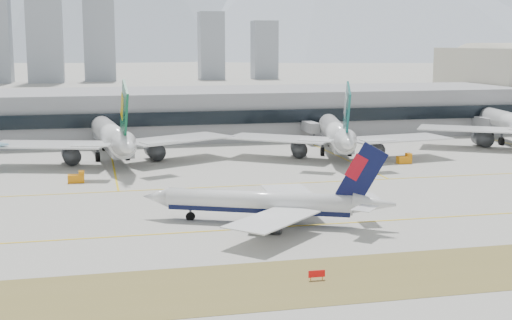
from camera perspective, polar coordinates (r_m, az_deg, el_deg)
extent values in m
plane|color=#9E9C94|center=(123.88, 2.68, -4.72)|extent=(3000.00, 3000.00, 0.00)
cube|color=olive|center=(94.71, 7.99, -9.28)|extent=(360.00, 18.00, 0.06)
cube|color=yellow|center=(119.22, 3.34, -5.28)|extent=(360.00, 0.45, 0.04)
cube|color=yellow|center=(152.25, -0.37, -2.03)|extent=(360.00, 0.45, 0.04)
cylinder|color=white|center=(119.88, 0.21, -3.33)|extent=(30.12, 16.08, 3.44)
cube|color=black|center=(120.09, 0.21, -3.77)|extent=(29.33, 15.35, 1.55)
cone|color=white|center=(124.55, -8.02, -2.94)|extent=(5.80, 5.12, 3.44)
cone|color=white|center=(117.72, 9.46, -3.48)|extent=(7.79, 6.01, 3.44)
cube|color=white|center=(128.52, 2.80, -2.71)|extent=(8.44, 17.27, 0.21)
cube|color=white|center=(122.08, 8.92, -2.88)|extent=(3.57, 5.13, 0.14)
cylinder|color=#3F4247|center=(126.13, 1.79, -3.82)|extent=(5.85, 4.51, 2.58)
cube|color=#3F4247|center=(125.90, 1.79, -3.36)|extent=(2.10, 1.13, 1.20)
cube|color=white|center=(110.15, 1.34, -4.75)|extent=(17.64, 17.35, 0.21)
cube|color=white|center=(113.35, 8.72, -3.83)|extent=(5.51, 5.63, 0.14)
cylinder|color=#3F4247|center=(113.96, 0.73, -5.25)|extent=(5.85, 4.51, 2.58)
cube|color=#3F4247|center=(113.70, 0.73, -4.75)|extent=(2.10, 1.13, 1.20)
cube|color=#090E3C|center=(116.84, 8.45, -1.15)|extent=(7.88, 3.78, 10.78)
cube|color=#B30B1D|center=(116.67, 8.04, -0.57)|extent=(3.66, 1.92, 4.62)
cylinder|color=#3F4247|center=(123.30, -5.27, -4.32)|extent=(0.41, 0.41, 2.07)
cylinder|color=black|center=(123.40, -5.27, -4.52)|extent=(1.66, 1.19, 1.55)
cylinder|color=#3F4247|center=(118.23, 0.42, -4.88)|extent=(0.41, 0.41, 2.07)
cylinder|color=black|center=(118.33, 0.42, -5.09)|extent=(1.66, 1.19, 1.55)
cylinder|color=#3F4247|center=(122.49, 0.81, -4.38)|extent=(0.41, 0.41, 2.07)
cylinder|color=black|center=(122.60, 0.81, -4.57)|extent=(1.66, 1.19, 1.55)
cylinder|color=white|center=(188.38, -11.50, 1.97)|extent=(10.26, 44.83, 5.88)
cube|color=slate|center=(188.59, -11.48, 1.48)|extent=(9.30, 43.86, 2.65)
cone|color=white|center=(213.65, -12.38, 2.80)|extent=(6.53, 7.34, 5.88)
cone|color=white|center=(161.59, -10.27, 1.07)|extent=(6.83, 10.42, 5.88)
cube|color=white|center=(184.77, -6.34, 1.68)|extent=(31.01, 24.58, 0.35)
cube|color=white|center=(164.61, -7.74, 1.44)|extent=(9.28, 7.27, 0.24)
cylinder|color=#3F4247|center=(187.04, -8.10, 0.74)|extent=(5.12, 7.81, 4.41)
cube|color=#3F4247|center=(186.79, -8.11, 1.28)|extent=(0.75, 3.12, 2.06)
cube|color=white|center=(180.73, -16.22, 1.19)|extent=(30.73, 20.35, 0.35)
cube|color=white|center=(162.44, -13.04, 1.17)|extent=(8.97, 5.98, 0.24)
cylinder|color=#3F4247|center=(184.39, -14.57, 0.41)|extent=(5.12, 7.81, 4.41)
cube|color=#3F4247|center=(184.13, -14.60, 0.95)|extent=(0.75, 3.12, 2.06)
cube|color=#0B5331|center=(163.79, -10.50, 3.63)|extent=(1.75, 12.29, 15.77)
cube|color=gold|center=(164.85, -10.58, 4.26)|extent=(1.19, 5.58, 6.75)
cylinder|color=#3F4247|center=(205.63, -12.06, 1.24)|extent=(0.71, 0.71, 3.53)
cylinder|color=black|center=(205.73, -12.05, 1.04)|extent=(1.29, 2.74, 2.65)
cylinder|color=#3F4247|center=(187.38, -12.56, 0.44)|extent=(0.71, 0.71, 3.53)
cylinder|color=black|center=(187.49, -12.55, 0.22)|extent=(1.29, 2.74, 2.65)
cylinder|color=#3F4247|center=(188.33, -10.25, 0.56)|extent=(0.71, 0.71, 3.53)
cylinder|color=black|center=(188.44, -10.24, 0.34)|extent=(1.29, 2.74, 2.65)
cylinder|color=white|center=(193.84, 6.41, 2.23)|extent=(15.35, 42.89, 5.65)
cube|color=slate|center=(194.04, 6.40, 1.78)|extent=(14.33, 41.87, 2.54)
cone|color=white|center=(218.18, 5.73, 3.04)|extent=(7.01, 7.66, 5.65)
cone|color=white|center=(168.03, 7.35, 1.36)|extent=(7.69, 10.55, 5.65)
cube|color=white|center=(190.05, 11.19, 1.71)|extent=(28.70, 16.39, 0.34)
cube|color=white|center=(170.77, 9.73, 1.57)|extent=(8.23, 4.79, 0.23)
cylinder|color=#3F4247|center=(192.34, 9.51, 0.92)|extent=(5.77, 7.91, 4.24)
cube|color=#3F4247|center=(192.10, 9.52, 1.42)|extent=(1.10, 2.99, 1.98)
cube|color=white|center=(186.70, 1.94, 1.75)|extent=(29.33, 25.84, 0.34)
cube|color=white|center=(168.98, 4.80, 1.59)|extent=(8.92, 7.66, 0.23)
cylinder|color=#3F4247|center=(190.15, 3.45, 0.93)|extent=(5.77, 7.91, 4.24)
cube|color=#3F4247|center=(189.90, 3.45, 1.44)|extent=(1.10, 2.99, 1.98)
cube|color=#135652|center=(170.16, 7.27, 3.74)|extent=(3.22, 11.62, 15.16)
cube|color=#AEB4B7|center=(171.18, 7.24, 4.33)|extent=(1.83, 5.33, 6.49)
cylinder|color=#3F4247|center=(210.44, 5.92, 1.56)|extent=(0.68, 0.68, 3.39)
cylinder|color=black|center=(210.54, 5.92, 1.37)|extent=(1.55, 2.70, 2.54)
cylinder|color=#3F4247|center=(192.93, 5.34, 0.86)|extent=(0.68, 0.68, 3.39)
cylinder|color=black|center=(193.03, 5.33, 0.65)|extent=(1.55, 2.70, 2.54)
cylinder|color=#3F4247|center=(193.71, 7.50, 0.85)|extent=(0.68, 0.68, 3.39)
cylinder|color=black|center=(193.82, 7.50, 0.65)|extent=(1.55, 2.70, 2.54)
cone|color=white|center=(249.63, 17.61, 3.49)|extent=(6.91, 7.65, 5.85)
cube|color=white|center=(214.46, 16.66, 2.40)|extent=(30.62, 25.72, 0.35)
cylinder|color=#3F4247|center=(219.39, 17.65, 1.66)|extent=(5.58, 8.01, 4.38)
cube|color=#3F4247|center=(219.18, 17.68, 2.11)|extent=(0.96, 3.10, 2.05)
cylinder|color=#3F4247|center=(242.08, 18.28, 2.17)|extent=(0.70, 0.70, 3.51)
cylinder|color=black|center=(242.17, 18.27, 2.00)|extent=(1.46, 2.77, 2.63)
cylinder|color=#3F4247|center=(224.09, 19.04, 1.59)|extent=(0.70, 0.70, 3.51)
cylinder|color=black|center=(224.18, 19.03, 1.40)|extent=(1.46, 2.77, 2.63)
cube|color=gray|center=(234.02, -4.95, 3.79)|extent=(280.00, 42.00, 15.00)
cube|color=black|center=(212.82, -4.13, 3.37)|extent=(280.00, 1.20, 4.00)
cube|color=beige|center=(288.84, 16.69, 5.81)|extent=(2.00, 57.00, 27.90)
cube|color=red|center=(92.72, 4.88, -9.06)|extent=(2.20, 0.15, 0.90)
cylinder|color=orange|center=(92.69, 4.40, -9.48)|extent=(0.10, 0.10, 0.50)
cylinder|color=orange|center=(93.16, 5.35, -9.39)|extent=(0.10, 0.10, 0.50)
cube|color=orange|center=(183.45, 11.76, 0.01)|extent=(3.50, 2.00, 1.80)
cube|color=orange|center=(183.77, 12.11, 0.39)|extent=(1.20, 1.80, 1.00)
cylinder|color=black|center=(182.33, 11.52, -0.22)|extent=(0.70, 0.30, 0.70)
cylinder|color=black|center=(183.76, 11.31, -0.14)|extent=(0.70, 0.30, 0.70)
cylinder|color=black|center=(183.33, 12.20, -0.19)|extent=(0.70, 0.30, 0.70)
cylinder|color=black|center=(184.76, 11.99, -0.11)|extent=(0.70, 0.30, 0.70)
cube|color=orange|center=(159.88, -14.20, -1.45)|extent=(3.50, 2.00, 1.80)
cube|color=orange|center=(159.64, -13.79, -1.01)|extent=(1.20, 1.80, 1.00)
cylinder|color=black|center=(159.23, -14.63, -1.72)|extent=(0.70, 0.30, 0.70)
cylinder|color=black|center=(160.80, -14.62, -1.61)|extent=(0.70, 0.30, 0.70)
cylinder|color=black|center=(159.17, -13.77, -1.68)|extent=(0.70, 0.30, 0.70)
cylinder|color=black|center=(160.74, -13.76, -1.58)|extent=(0.70, 0.30, 0.70)
cube|color=#89919D|center=(567.08, -16.63, 11.52)|extent=(26.00, 23.40, 110.00)
cube|color=#89919D|center=(580.68, -12.45, 9.65)|extent=(24.00, 21.60, 70.00)
cube|color=#89919D|center=(593.71, -3.61, 9.12)|extent=(20.00, 18.00, 55.00)
cube|color=#89919D|center=(602.78, 0.67, 8.80)|extent=(20.00, 18.00, 48.00)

